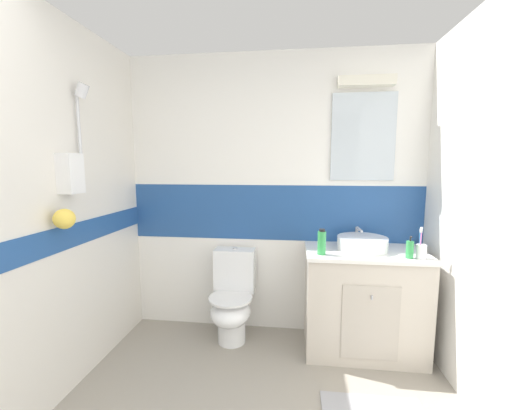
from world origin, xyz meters
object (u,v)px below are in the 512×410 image
object	(u,v)px
sink_basin	(362,243)
toothbrush_cup	(421,251)
soap_dispenser	(410,249)
mouthwash_bottle	(322,242)
toilet	(232,299)

from	to	relation	value
sink_basin	toothbrush_cup	size ratio (longest dim) A/B	1.87
soap_dispenser	mouthwash_bottle	xyz separation A→B (m)	(-0.63, 0.02, 0.03)
sink_basin	toothbrush_cup	bearing A→B (deg)	-30.05
toothbrush_cup	soap_dispenser	bearing A→B (deg)	179.21
sink_basin	soap_dispenser	bearing A→B (deg)	-36.16
toilet	soap_dispenser	world-z (taller)	soap_dispenser
sink_basin	toothbrush_cup	xyz separation A→B (m)	(0.37, -0.22, 0.01)
soap_dispenser	toilet	bearing A→B (deg)	171.28
toilet	mouthwash_bottle	world-z (taller)	mouthwash_bottle
toothbrush_cup	soap_dispenser	size ratio (longest dim) A/B	1.40
toilet	soap_dispenser	distance (m)	1.49
toilet	soap_dispenser	xyz separation A→B (m)	(1.37, -0.21, 0.55)
sink_basin	toilet	world-z (taller)	sink_basin
toothbrush_cup	mouthwash_bottle	world-z (taller)	toothbrush_cup
sink_basin	soap_dispenser	distance (m)	0.36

